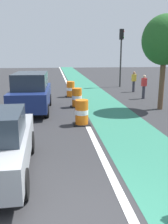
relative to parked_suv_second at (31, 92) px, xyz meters
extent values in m
cube|color=#2D755B|center=(4.06, 2.50, -1.03)|extent=(2.50, 80.00, 0.01)
cube|color=silver|center=(2.56, 2.50, -1.03)|extent=(0.20, 80.00, 0.01)
cylinder|color=black|center=(0.38, -5.75, -0.70)|extent=(0.30, 0.69, 0.68)
cylinder|color=black|center=(0.45, -8.29, -0.70)|extent=(0.30, 0.69, 0.68)
cube|color=navy|center=(0.00, 0.00, -0.25)|extent=(1.98, 4.65, 0.90)
cube|color=#232D38|center=(0.00, 0.00, 0.60)|extent=(1.71, 2.90, 0.80)
cylinder|color=black|center=(-0.78, 1.45, -0.70)|extent=(0.30, 0.69, 0.68)
cylinder|color=black|center=(0.86, 1.40, -0.70)|extent=(0.30, 0.69, 0.68)
cylinder|color=black|center=(-0.86, -1.40, -0.70)|extent=(0.30, 0.69, 0.68)
cylinder|color=black|center=(0.78, -1.45, -0.70)|extent=(0.30, 0.69, 0.68)
cylinder|color=orange|center=(2.34, -2.87, -0.79)|extent=(0.56, 0.56, 0.42)
cylinder|color=white|center=(2.34, -2.87, -0.47)|extent=(0.57, 0.57, 0.21)
cylinder|color=orange|center=(2.34, -2.87, -0.16)|extent=(0.56, 0.56, 0.42)
cube|color=black|center=(2.34, -2.87, -1.02)|extent=(0.73, 0.73, 0.04)
cylinder|color=orange|center=(2.48, 0.73, -0.79)|extent=(0.56, 0.56, 0.42)
cylinder|color=white|center=(2.48, 0.73, -0.47)|extent=(0.57, 0.57, 0.21)
cylinder|color=orange|center=(2.48, 0.73, -0.16)|extent=(0.56, 0.56, 0.42)
cube|color=black|center=(2.48, 0.73, -1.02)|extent=(0.73, 0.73, 0.04)
cylinder|color=orange|center=(2.36, 4.18, -0.79)|extent=(0.56, 0.56, 0.42)
cylinder|color=white|center=(2.36, 4.18, -0.47)|extent=(0.57, 0.57, 0.21)
cylinder|color=orange|center=(2.36, 4.18, -0.16)|extent=(0.56, 0.56, 0.42)
cube|color=black|center=(2.36, 4.18, -1.02)|extent=(0.73, 0.73, 0.04)
cylinder|color=#2D2D2D|center=(7.26, 9.03, 1.06)|extent=(0.14, 0.14, 4.20)
cube|color=black|center=(7.26, 9.03, 3.61)|extent=(0.32, 0.32, 0.90)
sphere|color=red|center=(7.43, 9.03, 3.87)|extent=(0.16, 0.16, 0.16)
sphere|color=green|center=(7.43, 9.03, 3.35)|extent=(0.16, 0.16, 0.16)
cylinder|color=#33333D|center=(7.51, 5.81, -0.61)|extent=(0.20, 0.20, 0.86)
cube|color=gold|center=(7.51, 5.81, 0.09)|extent=(0.34, 0.20, 0.54)
sphere|color=#9E7051|center=(7.51, 5.81, 0.47)|extent=(0.20, 0.20, 0.20)
cylinder|color=#33333D|center=(7.23, 2.83, -0.61)|extent=(0.20, 0.20, 0.86)
cube|color=red|center=(7.23, 2.83, 0.09)|extent=(0.34, 0.20, 0.54)
sphere|color=beige|center=(7.23, 2.83, 0.47)|extent=(0.20, 0.20, 0.20)
cylinder|color=brown|center=(7.01, -0.37, 0.26)|extent=(0.28, 0.28, 2.60)
ellipsoid|color=#235B23|center=(7.01, -0.37, 2.66)|extent=(2.40, 2.40, 2.60)
camera|label=1|loc=(1.18, -13.07, 1.99)|focal=39.41mm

